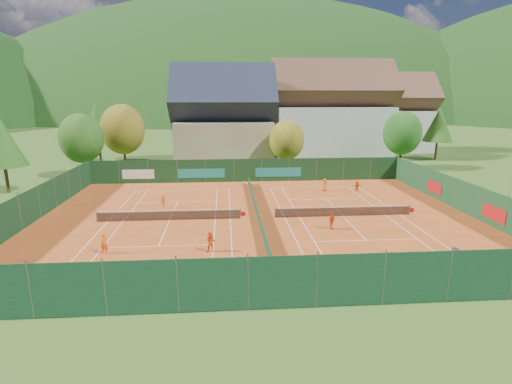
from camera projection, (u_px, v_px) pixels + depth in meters
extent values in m
plane|color=#31531A|center=(258.00, 218.00, 36.72)|extent=(600.00, 600.00, 0.00)
cube|color=#AC4619|center=(258.00, 218.00, 36.72)|extent=(40.00, 32.00, 0.01)
cube|color=white|center=(183.00, 190.00, 47.62)|extent=(10.97, 0.06, 0.00)
cube|color=white|center=(144.00, 279.00, 24.60)|extent=(10.97, 0.06, 0.00)
cube|color=white|center=(108.00, 222.00, 35.70)|extent=(0.06, 23.77, 0.00)
cube|color=white|center=(230.00, 219.00, 36.53)|extent=(0.06, 23.77, 0.00)
cube|color=white|center=(123.00, 221.00, 35.80)|extent=(0.06, 23.77, 0.00)
cube|color=white|center=(215.00, 219.00, 36.42)|extent=(0.06, 23.77, 0.00)
cube|color=white|center=(178.00, 202.00, 42.31)|extent=(8.23, 0.06, 0.00)
cube|color=white|center=(158.00, 246.00, 29.91)|extent=(8.23, 0.06, 0.00)
cube|color=white|center=(170.00, 220.00, 36.11)|extent=(0.06, 12.80, 0.00)
cube|color=white|center=(315.00, 187.00, 48.83)|extent=(10.97, 0.06, 0.00)
cube|color=white|center=(396.00, 270.00, 25.80)|extent=(10.97, 0.06, 0.00)
cube|color=white|center=(285.00, 217.00, 36.90)|extent=(0.06, 23.77, 0.00)
cube|color=white|center=(400.00, 215.00, 37.73)|extent=(0.06, 23.77, 0.00)
cube|color=white|center=(299.00, 217.00, 37.01)|extent=(0.06, 23.77, 0.00)
cube|color=white|center=(385.00, 215.00, 37.62)|extent=(0.06, 23.77, 0.00)
cube|color=white|center=(326.00, 199.00, 43.51)|extent=(8.23, 0.06, 0.00)
cube|color=white|center=(366.00, 240.00, 31.12)|extent=(8.23, 0.06, 0.00)
cube|color=white|center=(343.00, 216.00, 37.32)|extent=(0.06, 12.80, 0.00)
cylinder|color=#59595B|center=(97.00, 216.00, 35.51)|extent=(0.10, 0.10, 1.02)
cylinder|color=#59595B|center=(240.00, 213.00, 36.48)|extent=(0.10, 0.10, 1.02)
cube|color=black|center=(169.00, 215.00, 36.01)|extent=(12.80, 0.02, 0.86)
cube|color=white|center=(169.00, 211.00, 35.91)|extent=(12.80, 0.04, 0.06)
cube|color=red|center=(243.00, 214.00, 36.51)|extent=(0.40, 0.04, 0.40)
cylinder|color=#59595B|center=(275.00, 213.00, 36.72)|extent=(0.10, 0.10, 1.02)
cylinder|color=#59595B|center=(409.00, 210.00, 37.68)|extent=(0.10, 0.10, 1.02)
cube|color=black|center=(343.00, 212.00, 37.21)|extent=(12.80, 0.02, 0.86)
cube|color=white|center=(343.00, 207.00, 37.11)|extent=(12.80, 0.04, 0.06)
cube|color=red|center=(412.00, 210.00, 37.71)|extent=(0.40, 0.04, 0.40)
cube|color=#143721|center=(258.00, 213.00, 36.60)|extent=(0.03, 28.80, 1.00)
cube|color=#14391B|center=(248.00, 170.00, 51.86)|extent=(40.00, 0.04, 3.00)
cube|color=teal|center=(201.00, 173.00, 51.42)|extent=(6.00, 0.03, 1.20)
cube|color=teal|center=(278.00, 172.00, 52.17)|extent=(6.00, 0.03, 1.20)
cube|color=silver|center=(138.00, 174.00, 50.82)|extent=(4.00, 0.03, 1.20)
cube|color=#163D26|center=(283.00, 283.00, 20.86)|extent=(40.00, 0.04, 3.00)
cube|color=#123319|center=(30.00, 207.00, 34.86)|extent=(0.04, 32.00, 3.00)
cube|color=#163D1D|center=(467.00, 198.00, 37.86)|extent=(0.04, 32.00, 3.00)
cube|color=#B21414|center=(494.00, 213.00, 34.06)|extent=(0.03, 3.00, 1.20)
cube|color=#B21414|center=(434.00, 187.00, 43.74)|extent=(0.03, 3.00, 1.20)
cube|color=beige|center=(224.00, 143.00, 64.72)|extent=(15.00, 12.00, 7.00)
cube|color=#1E2333|center=(224.00, 102.00, 63.18)|extent=(16.20, 12.00, 12.00)
cube|color=silver|center=(330.00, 132.00, 71.72)|extent=(20.00, 11.00, 9.00)
cube|color=brown|center=(332.00, 91.00, 70.00)|extent=(21.60, 11.00, 11.00)
cube|color=silver|center=(388.00, 131.00, 80.64)|extent=(16.00, 10.00, 8.00)
cube|color=brown|center=(390.00, 98.00, 79.10)|extent=(17.28, 10.00, 10.00)
cylinder|color=#4A341A|center=(84.00, 168.00, 54.10)|extent=(0.36, 0.36, 2.80)
ellipsoid|color=#265418|center=(81.00, 138.00, 53.16)|extent=(5.72, 5.72, 6.58)
cylinder|color=#4A2B1A|center=(125.00, 159.00, 60.17)|extent=(0.36, 0.36, 3.15)
ellipsoid|color=olive|center=(123.00, 129.00, 59.11)|extent=(6.44, 6.44, 7.40)
cylinder|color=#422817|center=(100.00, 151.00, 67.43)|extent=(0.36, 0.36, 3.50)
cone|color=#225117|center=(97.00, 121.00, 66.24)|extent=(5.60, 5.60, 6.50)
cylinder|color=#442B18|center=(286.00, 164.00, 58.19)|extent=(0.36, 0.36, 2.45)
ellipsoid|color=olive|center=(287.00, 140.00, 57.36)|extent=(5.01, 5.01, 5.76)
cylinder|color=#452718|center=(400.00, 159.00, 61.43)|extent=(0.36, 0.36, 2.80)
ellipsoid|color=#1C5217|center=(402.00, 133.00, 60.48)|extent=(5.72, 5.72, 6.58)
cylinder|color=#4D331B|center=(436.00, 150.00, 69.89)|extent=(0.36, 0.36, 3.15)
cone|color=#275317|center=(439.00, 124.00, 68.82)|extent=(5.04, 5.04, 5.85)
cylinder|color=#4D341B|center=(7.00, 180.00, 45.86)|extent=(0.36, 0.36, 3.15)
cone|color=#265D1A|center=(1.00, 140.00, 44.80)|extent=(5.04, 5.04, 5.85)
cylinder|color=#4D331B|center=(375.00, 144.00, 77.00)|extent=(0.36, 0.36, 3.50)
ellipsoid|color=olive|center=(377.00, 118.00, 75.81)|extent=(7.15, 7.15, 8.22)
ellipsoid|color=black|center=(241.00, 160.00, 338.08)|extent=(440.00, 440.00, 242.00)
cylinder|color=slate|center=(454.00, 253.00, 27.55)|extent=(0.02, 0.02, 0.80)
cylinder|color=slate|center=(458.00, 253.00, 27.57)|extent=(0.02, 0.02, 0.80)
cylinder|color=slate|center=(452.00, 252.00, 27.84)|extent=(0.02, 0.02, 0.80)
cylinder|color=slate|center=(456.00, 252.00, 27.86)|extent=(0.02, 0.02, 0.80)
cube|color=slate|center=(455.00, 250.00, 27.67)|extent=(0.34, 0.34, 0.30)
ellipsoid|color=#CCD833|center=(455.00, 250.00, 27.66)|extent=(0.28, 0.28, 0.16)
sphere|color=#CCD833|center=(166.00, 244.00, 30.21)|extent=(0.07, 0.07, 0.07)
sphere|color=#CCD833|center=(303.00, 252.00, 28.83)|extent=(0.07, 0.07, 0.07)
sphere|color=#CCD833|center=(246.00, 207.00, 40.21)|extent=(0.07, 0.07, 0.07)
imported|color=orange|center=(104.00, 244.00, 28.35)|extent=(0.60, 0.44, 1.50)
imported|color=#F95316|center=(211.00, 242.00, 28.59)|extent=(0.85, 0.72, 1.56)
imported|color=#D14812|center=(163.00, 202.00, 40.08)|extent=(0.82, 0.55, 1.19)
imported|color=#D84F13|center=(332.00, 221.00, 33.53)|extent=(0.89, 0.92, 1.54)
imported|color=orange|center=(325.00, 185.00, 46.95)|extent=(0.75, 0.51, 1.48)
imported|color=#DF5813|center=(357.00, 187.00, 46.42)|extent=(1.21, 0.39, 1.31)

